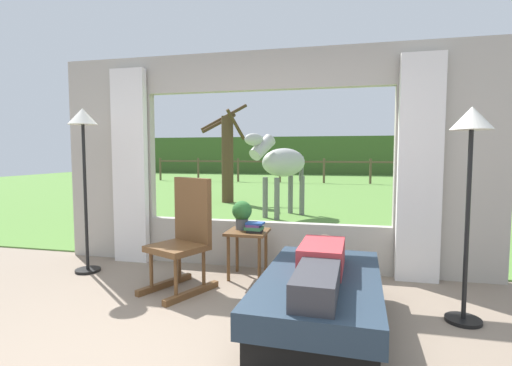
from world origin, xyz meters
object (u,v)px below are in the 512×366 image
Objects in this scene: reclining_person at (320,264)px; rocking_chair at (185,235)px; floor_lamp_left at (83,141)px; recliner_sofa at (320,300)px; floor_lamp_right at (471,150)px; horse at (282,163)px; potted_plant at (242,213)px; pasture_tree at (227,155)px; book_stack at (254,227)px; side_table at (248,239)px.

reclining_person is 1.28× the size of rocking_chair.
recliner_sofa is at bearing -17.05° from floor_lamp_left.
floor_lamp_right is 1.00× the size of horse.
potted_plant is 0.18× the size of floor_lamp_right.
recliner_sofa is 7.74m from pasture_tree.
horse is at bearing 95.17° from book_stack.
pasture_tree is at bearing 114.93° from recliner_sofa.
book_stack is 2.17m from floor_lamp_right.
book_stack is at bearing 129.66° from recliner_sofa.
floor_lamp_right is at bearing -20.12° from potted_plant.
recliner_sofa is 0.93× the size of floor_lamp_left.
recliner_sofa is at bearing 92.12° from reclining_person.
floor_lamp_left is (-2.72, 0.83, 1.29)m from recliner_sofa.
potted_plant reaches higher than side_table.
book_stack is 6.49m from pasture_tree.
horse is at bearing 115.97° from floor_lamp_right.
book_stack is (0.17, -0.12, -0.13)m from potted_plant.
floor_lamp_right is (1.90, -0.64, 0.83)m from book_stack.
pasture_tree reaches higher than recliner_sofa.
potted_plant reaches higher than recliner_sofa.
horse is 2.76m from pasture_tree.
book_stack is (-0.77, 1.00, 0.35)m from recliner_sofa.
horse is (-0.27, 3.95, 0.73)m from side_table.
recliner_sofa is at bearing 1.89° from rocking_chair.
book_stack is at bearing 59.66° from rocking_chair.
reclining_person is at bearing -67.33° from pasture_tree.
recliner_sofa is 3.33× the size of side_table.
potted_plant is (-0.08, 0.06, 0.28)m from side_table.
reclining_person is 7.75m from pasture_tree.
book_stack is (0.09, -0.06, 0.15)m from side_table.
floor_lamp_left reaches higher than book_stack.
recliner_sofa is at bearing -52.45° from book_stack.
horse reaches higher than side_table.
side_table is 2.48× the size of book_stack.
potted_plant is at bearing 159.88° from floor_lamp_right.
pasture_tree reaches higher than horse.
horse is at bearing 104.87° from recliner_sofa.
side_table is at bearing 129.82° from reclining_person.
horse is at bearing 92.84° from potted_plant.
rocking_chair is 0.75m from book_stack.
book_stack reaches higher than recliner_sofa.
floor_lamp_left is 1.08× the size of floor_lamp_right.
floor_lamp_left is at bearing -170.67° from potted_plant.
rocking_chair is 0.65× the size of floor_lamp_right.
rocking_chair reaches higher than potted_plant.
floor_lamp_left is (-1.77, -0.29, 0.81)m from potted_plant.
floor_lamp_left reaches higher than horse.
potted_plant is at bearing 123.41° from horse.
pasture_tree is at bearing 127.99° from rocking_chair.
recliner_sofa is 8.27× the size of book_stack.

